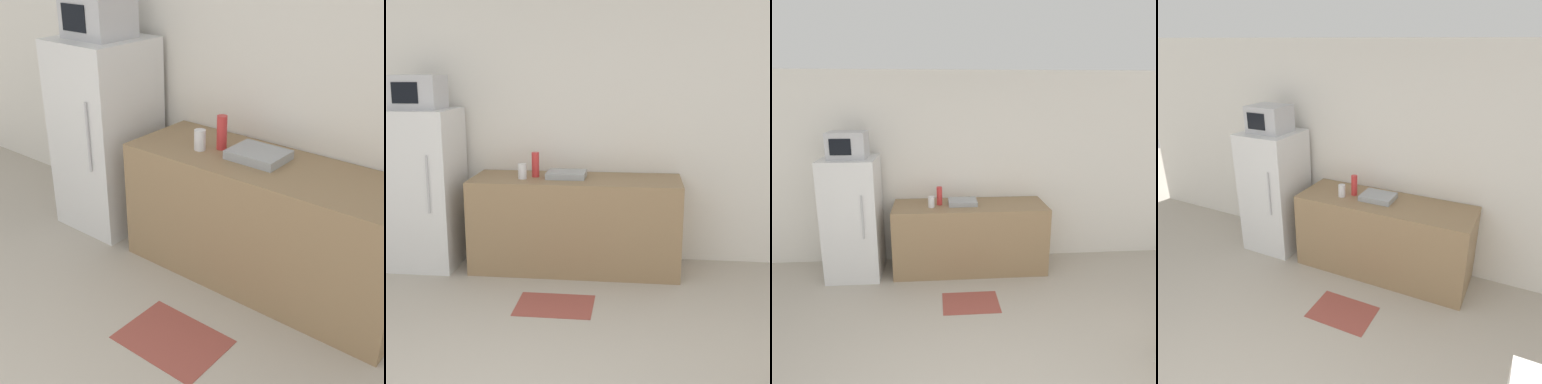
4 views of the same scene
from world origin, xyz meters
TOP-DOWN VIEW (x-y plane):
  - wall_back at (0.00, 3.32)m, footprint 8.00×0.06m
  - refrigerator at (-1.35, 2.90)m, footprint 0.67×0.70m
  - microwave at (-1.35, 2.90)m, footprint 0.45×0.40m
  - counter at (0.14, 2.94)m, footprint 1.99×0.68m
  - sink_basin at (0.05, 2.96)m, footprint 0.37×0.29m
  - bottle_tall at (-0.25, 2.96)m, footprint 0.07×0.07m
  - bottle_short at (-0.35, 2.85)m, footprint 0.08×0.08m
  - kitchen_rug at (0.07, 2.04)m, footprint 0.64×0.46m

SIDE VIEW (x-z plane):
  - kitchen_rug at x=0.07m, z-range 0.00..0.01m
  - counter at x=0.14m, z-range 0.00..0.90m
  - refrigerator at x=-1.35m, z-range 0.00..1.54m
  - sink_basin at x=0.05m, z-range 0.90..0.96m
  - bottle_short at x=-0.35m, z-range 0.90..1.04m
  - bottle_tall at x=-0.25m, z-range 0.90..1.14m
  - wall_back at x=0.00m, z-range 0.00..2.60m
  - microwave at x=-1.35m, z-range 1.54..1.86m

